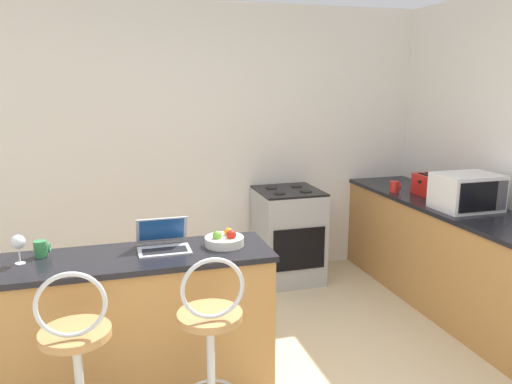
% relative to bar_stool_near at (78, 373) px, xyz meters
% --- Properties ---
extents(wall_back, '(12.00, 0.06, 2.60)m').
position_rel_bar_stool_near_xyz_m(wall_back, '(0.95, 2.34, 0.80)').
color(wall_back, silver).
rests_on(wall_back, ground_plane).
extents(breakfast_bar, '(1.59, 0.53, 0.89)m').
position_rel_bar_stool_near_xyz_m(breakfast_bar, '(0.33, 0.54, -0.06)').
color(breakfast_bar, '#B27C42').
rests_on(breakfast_bar, ground_plane).
extents(counter_right, '(0.65, 3.06, 0.89)m').
position_rel_bar_stool_near_xyz_m(counter_right, '(2.93, 0.79, -0.06)').
color(counter_right, '#B27C42').
rests_on(counter_right, ground_plane).
extents(bar_stool_near, '(0.40, 0.40, 1.05)m').
position_rel_bar_stool_near_xyz_m(bar_stool_near, '(0.00, 0.00, 0.00)').
color(bar_stool_near, silver).
rests_on(bar_stool_near, ground_plane).
extents(bar_stool_far, '(0.40, 0.40, 1.05)m').
position_rel_bar_stool_near_xyz_m(bar_stool_far, '(0.66, 0.00, 0.00)').
color(bar_stool_far, silver).
rests_on(bar_stool_far, ground_plane).
extents(laptop, '(0.31, 0.26, 0.19)m').
position_rel_bar_stool_near_xyz_m(laptop, '(0.49, 0.61, 0.44)').
color(laptop, '#B7BABF').
rests_on(laptop, breakfast_bar).
extents(microwave, '(0.48, 0.37, 0.29)m').
position_rel_bar_stool_near_xyz_m(microwave, '(2.91, 0.90, 0.53)').
color(microwave, white).
rests_on(microwave, counter_right).
extents(toaster, '(0.20, 0.29, 0.19)m').
position_rel_bar_stool_near_xyz_m(toaster, '(2.93, 1.42, 0.48)').
color(toaster, red).
rests_on(toaster, counter_right).
extents(stove_range, '(0.58, 0.61, 0.90)m').
position_rel_bar_stool_near_xyz_m(stove_range, '(1.81, 1.99, -0.06)').
color(stove_range, '#9EA3A8').
rests_on(stove_range, ground_plane).
extents(mug_green, '(0.09, 0.07, 0.10)m').
position_rel_bar_stool_near_xyz_m(mug_green, '(-0.21, 0.67, 0.44)').
color(mug_green, '#338447').
rests_on(mug_green, breakfast_bar).
extents(fruit_bowl, '(0.24, 0.24, 0.10)m').
position_rel_bar_stool_near_xyz_m(fruit_bowl, '(0.86, 0.56, 0.42)').
color(fruit_bowl, silver).
rests_on(fruit_bowl, breakfast_bar).
extents(mug_red, '(0.10, 0.08, 0.10)m').
position_rel_bar_stool_near_xyz_m(mug_red, '(2.71, 1.61, 0.44)').
color(mug_red, red).
rests_on(mug_red, counter_right).
extents(wine_glass_short, '(0.08, 0.08, 0.17)m').
position_rel_bar_stool_near_xyz_m(wine_glass_short, '(-0.31, 0.57, 0.51)').
color(wine_glass_short, silver).
rests_on(wine_glass_short, breakfast_bar).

